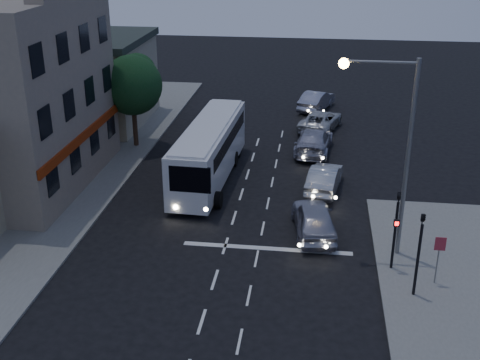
# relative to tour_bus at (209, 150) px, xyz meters

# --- Properties ---
(ground) EXTENTS (120.00, 120.00, 0.00)m
(ground) POSITION_rel_tour_bus_xyz_m (2.16, -10.01, -1.86)
(ground) COLOR black
(sidewalk_far) EXTENTS (12.00, 50.00, 0.12)m
(sidewalk_far) POSITION_rel_tour_bus_xyz_m (-10.84, -2.01, -1.80)
(sidewalk_far) COLOR slate
(sidewalk_far) RESTS_ON ground
(road_markings) EXTENTS (8.00, 30.55, 0.01)m
(road_markings) POSITION_rel_tour_bus_xyz_m (3.45, -6.71, -1.85)
(road_markings) COLOR silver
(road_markings) RESTS_ON ground
(tour_bus) EXTENTS (2.83, 11.29, 3.44)m
(tour_bus) POSITION_rel_tour_bus_xyz_m (0.00, 0.00, 0.00)
(tour_bus) COLOR silver
(tour_bus) RESTS_ON ground
(car_suv) EXTENTS (2.55, 4.96, 1.61)m
(car_suv) POSITION_rel_tour_bus_xyz_m (6.29, -6.21, -1.05)
(car_suv) COLOR #A4A4B5
(car_suv) RESTS_ON ground
(car_sedan_a) EXTENTS (2.26, 4.70, 1.49)m
(car_sedan_a) POSITION_rel_tour_bus_xyz_m (6.80, -0.85, -1.12)
(car_sedan_a) COLOR silver
(car_sedan_a) RESTS_ON ground
(car_sedan_b) EXTENTS (2.75, 5.65, 1.58)m
(car_sedan_b) POSITION_rel_tour_bus_xyz_m (6.09, 5.48, -1.07)
(car_sedan_b) COLOR #A4A3B4
(car_sedan_b) RESTS_ON ground
(car_sedan_c) EXTENTS (3.60, 5.55, 1.42)m
(car_sedan_c) POSITION_rel_tour_bus_xyz_m (6.51, 10.43, -1.15)
(car_sedan_c) COLOR #BDBDBD
(car_sedan_c) RESTS_ON ground
(car_extra) EXTENTS (3.11, 5.07, 1.58)m
(car_extra) POSITION_rel_tour_bus_xyz_m (6.13, 15.65, -1.07)
(car_extra) COLOR #9091A5
(car_extra) RESTS_ON ground
(traffic_signal_main) EXTENTS (0.25, 0.35, 4.10)m
(traffic_signal_main) POSITION_rel_tour_bus_xyz_m (9.76, -9.24, 0.56)
(traffic_signal_main) COLOR black
(traffic_signal_main) RESTS_ON sidewalk_near
(traffic_signal_side) EXTENTS (0.18, 0.15, 4.10)m
(traffic_signal_side) POSITION_rel_tour_bus_xyz_m (10.46, -11.21, 0.56)
(traffic_signal_side) COLOR black
(traffic_signal_side) RESTS_ON sidewalk_near
(regulatory_sign) EXTENTS (0.45, 0.12, 2.20)m
(regulatory_sign) POSITION_rel_tour_bus_xyz_m (11.46, -10.25, -0.26)
(regulatory_sign) COLOR slate
(regulatory_sign) RESTS_ON sidewalk_near
(streetlight) EXTENTS (3.32, 0.44, 9.00)m
(streetlight) POSITION_rel_tour_bus_xyz_m (9.51, -7.81, 3.87)
(streetlight) COLOR slate
(streetlight) RESTS_ON sidewalk_near
(low_building_north) EXTENTS (9.40, 9.40, 6.50)m
(low_building_north) POSITION_rel_tour_bus_xyz_m (-11.34, 9.99, 1.53)
(low_building_north) COLOR gray
(low_building_north) RESTS_ON sidewalk_far
(street_tree) EXTENTS (4.00, 4.00, 6.20)m
(street_tree) POSITION_rel_tour_bus_xyz_m (-6.05, 5.01, 2.64)
(street_tree) COLOR black
(street_tree) RESTS_ON sidewalk_far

